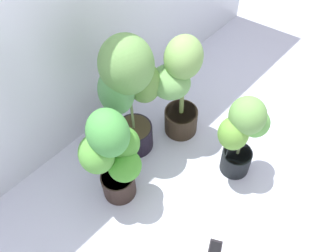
{
  "coord_description": "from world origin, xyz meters",
  "views": [
    {
      "loc": [
        -0.94,
        -0.59,
        2.01
      ],
      "look_at": [
        0.04,
        0.29,
        0.33
      ],
      "focal_mm": 39.26,
      "sensor_mm": 36.0,
      "label": 1
    }
  ],
  "objects_px": {
    "potted_plant_back_right": "(179,84)",
    "cell_phone": "(214,252)",
    "potted_plant_front_right": "(243,133)",
    "potted_plant_back_left": "(113,154)",
    "potted_plant_back_center": "(129,87)"
  },
  "relations": [
    {
      "from": "potted_plant_back_right",
      "to": "potted_plant_back_center",
      "type": "xyz_separation_m",
      "value": [
        -0.27,
        0.13,
        0.1
      ]
    },
    {
      "from": "potted_plant_front_right",
      "to": "potted_plant_back_left",
      "type": "bearing_deg",
      "value": 145.94
    },
    {
      "from": "potted_plant_back_left",
      "to": "potted_plant_front_right",
      "type": "distance_m",
      "value": 0.73
    },
    {
      "from": "potted_plant_back_left",
      "to": "potted_plant_front_right",
      "type": "bearing_deg",
      "value": -34.06
    },
    {
      "from": "potted_plant_back_left",
      "to": "potted_plant_front_right",
      "type": "xyz_separation_m",
      "value": [
        0.6,
        -0.41,
        -0.05
      ]
    },
    {
      "from": "potted_plant_back_left",
      "to": "potted_plant_back_center",
      "type": "xyz_separation_m",
      "value": [
        0.31,
        0.19,
        0.13
      ]
    },
    {
      "from": "potted_plant_front_right",
      "to": "cell_phone",
      "type": "distance_m",
      "value": 0.68
    },
    {
      "from": "potted_plant_back_right",
      "to": "cell_phone",
      "type": "distance_m",
      "value": 0.97
    },
    {
      "from": "potted_plant_front_right",
      "to": "cell_phone",
      "type": "bearing_deg",
      "value": -154.82
    },
    {
      "from": "cell_phone",
      "to": "potted_plant_back_right",
      "type": "bearing_deg",
      "value": -61.79
    },
    {
      "from": "potted_plant_front_right",
      "to": "cell_phone",
      "type": "xyz_separation_m",
      "value": [
        -0.51,
        -0.24,
        -0.37
      ]
    },
    {
      "from": "potted_plant_back_left",
      "to": "cell_phone",
      "type": "xyz_separation_m",
      "value": [
        0.09,
        -0.65,
        -0.42
      ]
    },
    {
      "from": "potted_plant_back_right",
      "to": "potted_plant_back_left",
      "type": "distance_m",
      "value": 0.59
    },
    {
      "from": "potted_plant_back_right",
      "to": "cell_phone",
      "type": "bearing_deg",
      "value": -125.31
    },
    {
      "from": "potted_plant_back_center",
      "to": "cell_phone",
      "type": "height_order",
      "value": "potted_plant_back_center"
    }
  ]
}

